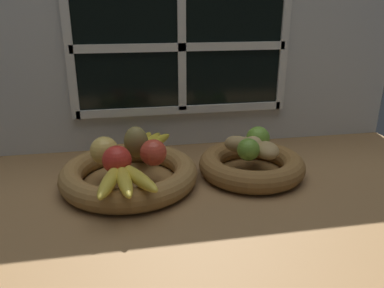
{
  "coord_description": "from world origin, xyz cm",
  "views": [
    {
      "loc": [
        -17.73,
        -84.85,
        42.36
      ],
      "look_at": [
        -1.61,
        2.28,
        9.79
      ],
      "focal_mm": 35.19,
      "sensor_mm": 36.0,
      "label": 1
    }
  ],
  "objects": [
    {
      "name": "ground_plane",
      "position": [
        0.0,
        0.0,
        -1.5
      ],
      "size": [
        140.0,
        90.0,
        3.0
      ],
      "primitive_type": "cube",
      "color": "olive"
    },
    {
      "name": "back_wall",
      "position": [
        0.0,
        29.77,
        27.88
      ],
      "size": [
        140.0,
        4.6,
        55.0
      ],
      "color": "silver",
      "rests_on": "ground_plane"
    },
    {
      "name": "fruit_bowl_left",
      "position": [
        -17.62,
        2.28,
        2.72
      ],
      "size": [
        34.3,
        34.3,
        5.79
      ],
      "color": "olive",
      "rests_on": "ground_plane"
    },
    {
      "name": "fruit_bowl_right",
      "position": [
        14.4,
        2.28,
        2.73
      ],
      "size": [
        27.88,
        27.88,
        5.79
      ],
      "color": "brown",
      "rests_on": "ground_plane"
    },
    {
      "name": "apple_red_right",
      "position": [
        -11.54,
        -0.43,
        9.05
      ],
      "size": [
        6.53,
        6.53,
        6.53
      ],
      "primitive_type": "sphere",
      "color": "#CC422D",
      "rests_on": "fruit_bowl_left"
    },
    {
      "name": "apple_golden_left",
      "position": [
        -23.22,
        3.07,
        9.24
      ],
      "size": [
        6.92,
        6.92,
        6.92
      ],
      "primitive_type": "sphere",
      "color": "#DBB756",
      "rests_on": "fruit_bowl_left"
    },
    {
      "name": "apple_red_front",
      "position": [
        -20.18,
        -3.4,
        9.16
      ],
      "size": [
        6.76,
        6.76,
        6.76
      ],
      "primitive_type": "sphere",
      "color": "red",
      "rests_on": "fruit_bowl_left"
    },
    {
      "name": "pear_brown",
      "position": [
        -15.38,
        6.05,
        9.89
      ],
      "size": [
        8.24,
        8.15,
        8.2
      ],
      "primitive_type": "ellipsoid",
      "rotation": [
        0.0,
        0.0,
        1.09
      ],
      "color": "olive",
      "rests_on": "fruit_bowl_left"
    },
    {
      "name": "banana_bunch_front",
      "position": [
        -18.9,
        -9.66,
        7.32
      ],
      "size": [
        14.27,
        18.24,
        3.08
      ],
      "color": "gold",
      "rests_on": "fruit_bowl_left"
    },
    {
      "name": "banana_bunch_back",
      "position": [
        -12.95,
        12.93,
        7.12
      ],
      "size": [
        13.72,
        16.81,
        2.66
      ],
      "color": "yellow",
      "rests_on": "fruit_bowl_left"
    },
    {
      "name": "potato_back",
      "position": [
        16.2,
        6.23,
        7.81
      ],
      "size": [
        9.86,
        9.98,
        4.05
      ],
      "primitive_type": "ellipsoid",
      "rotation": [
        0.0,
        0.0,
        0.83
      ],
      "color": "tan",
      "rests_on": "fruit_bowl_right"
    },
    {
      "name": "potato_small",
      "position": [
        17.27,
        -0.59,
        7.85
      ],
      "size": [
        6.7,
        8.67,
        4.12
      ],
      "primitive_type": "ellipsoid",
      "rotation": [
        0.0,
        0.0,
        1.48
      ],
      "color": "#A38451",
      "rests_on": "fruit_bowl_right"
    },
    {
      "name": "potato_oblong",
      "position": [
        11.17,
        4.79,
        8.02
      ],
      "size": [
        8.44,
        7.44,
        4.46
      ],
      "primitive_type": "ellipsoid",
      "rotation": [
        0.0,
        0.0,
        2.64
      ],
      "color": "#A38451",
      "rests_on": "fruit_bowl_right"
    },
    {
      "name": "potato_large",
      "position": [
        14.4,
        2.28,
        8.23
      ],
      "size": [
        7.95,
        8.42,
        4.88
      ],
      "primitive_type": "ellipsoid",
      "rotation": [
        0.0,
        0.0,
        4.14
      ],
      "color": "tan",
      "rests_on": "fruit_bowl_right"
    },
    {
      "name": "lime_near",
      "position": [
        12.08,
        -1.2,
        8.65
      ],
      "size": [
        5.73,
        5.73,
        5.73
      ],
      "primitive_type": "sphere",
      "color": "olive",
      "rests_on": "fruit_bowl_right"
    },
    {
      "name": "lime_far",
      "position": [
        17.11,
        5.76,
        8.96
      ],
      "size": [
        6.36,
        6.36,
        6.36
      ],
      "primitive_type": "sphere",
      "color": "#6B9E33",
      "rests_on": "fruit_bowl_right"
    }
  ]
}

